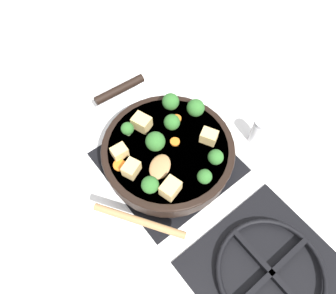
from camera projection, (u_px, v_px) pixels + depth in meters
The scene contains 22 objects.
ground_plane at pixel (168, 162), 0.87m from camera, with size 2.40×2.40×0.00m, color white.
front_burner_grate at pixel (168, 160), 0.86m from camera, with size 0.31×0.31×0.03m.
rear_burner_grate at pixel (270, 274), 0.72m from camera, with size 0.31×0.31×0.03m.
skillet_pan at pixel (168, 151), 0.82m from camera, with size 0.33×0.42×0.05m.
wooden_spoon at pixel (149, 194), 0.73m from camera, with size 0.22×0.20×0.02m.
tofu_cube_center_large at pixel (142, 123), 0.82m from camera, with size 0.04×0.03×0.03m, color #DBB770.
tofu_cube_near_handle at pixel (120, 152), 0.78m from camera, with size 0.04×0.03×0.03m, color #DBB770.
tofu_cube_east_chunk at pixel (131, 168), 0.75m from camera, with size 0.04×0.03×0.03m, color #DBB770.
tofu_cube_west_chunk at pixel (170, 188), 0.73m from camera, with size 0.04×0.03×0.03m, color #DBB770.
tofu_cube_back_piece at pixel (209, 137), 0.80m from camera, with size 0.04×0.03×0.03m, color #DBB770.
broccoli_floret_near_spoon at pixel (172, 122), 0.81m from camera, with size 0.04×0.04×0.05m.
broccoli_floret_center_top at pixel (150, 185), 0.72m from camera, with size 0.04×0.04×0.05m.
broccoli_floret_east_rim at pixel (196, 108), 0.83m from camera, with size 0.05×0.05×0.05m.
broccoli_floret_west_rim at pixel (127, 129), 0.80m from camera, with size 0.03×0.03×0.04m.
broccoli_floret_north_edge at pixel (171, 102), 0.84m from camera, with size 0.04×0.04×0.05m.
broccoli_floret_south_cluster at pixel (205, 177), 0.73m from camera, with size 0.03×0.03×0.04m.
broccoli_floret_mid_floret at pixel (216, 157), 0.76m from camera, with size 0.04×0.04×0.04m.
broccoli_floret_small_inner at pixel (155, 142), 0.77m from camera, with size 0.05×0.05×0.05m.
carrot_slice_orange_thin at pixel (120, 165), 0.77m from camera, with size 0.03×0.03×0.01m, color orange.
carrot_slice_near_center at pixel (177, 119), 0.84m from camera, with size 0.02×0.02×0.01m, color orange.
carrot_slice_edge_slice at pixel (176, 143), 0.80m from camera, with size 0.02×0.02×0.01m, color orange.
salt_shaker at pixel (258, 131), 0.87m from camera, with size 0.04×0.04×0.09m.
Camera 1 is at (0.25, 0.32, 0.77)m, focal length 35.00 mm.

